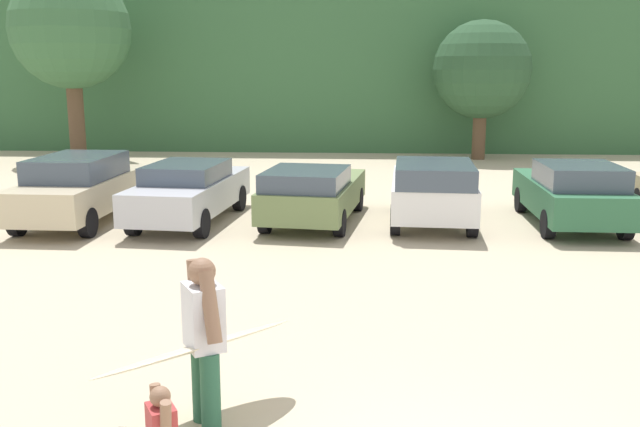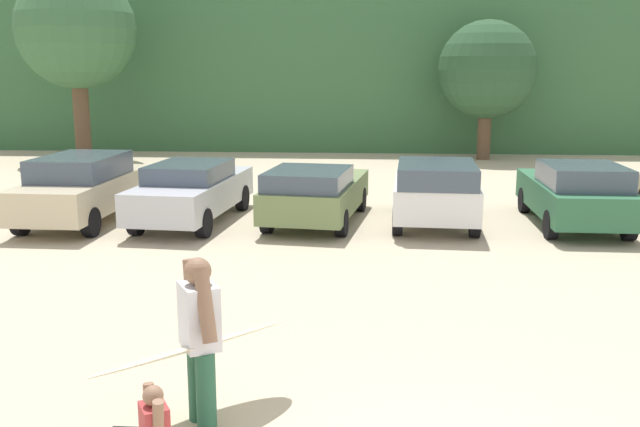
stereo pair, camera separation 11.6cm
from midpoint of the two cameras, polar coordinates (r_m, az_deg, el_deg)
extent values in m
cube|color=#38663D|center=(36.44, 5.15, 11.15)|extent=(108.00, 12.00, 6.65)
cylinder|color=brown|center=(29.29, -18.46, 7.05)|extent=(0.61, 0.61, 3.12)
sphere|color=#38663D|center=(29.26, -18.91, 13.84)|extent=(4.50, 4.50, 4.50)
cylinder|color=brown|center=(29.14, 13.15, 6.11)|extent=(0.52, 0.52, 1.90)
sphere|color=#284C2D|center=(29.02, 13.39, 11.18)|extent=(3.83, 3.83, 3.83)
cube|color=beige|center=(17.72, -18.23, 1.63)|extent=(1.89, 4.74, 0.74)
cube|color=#3F4C5B|center=(17.53, -18.49, 3.60)|extent=(1.69, 2.53, 0.52)
cylinder|color=black|center=(19.49, -18.48, 1.37)|extent=(0.24, 0.65, 0.65)
cylinder|color=black|center=(18.90, -14.09, 1.32)|extent=(0.24, 0.65, 0.65)
cylinder|color=black|center=(16.77, -22.73, -0.53)|extent=(0.24, 0.65, 0.65)
cylinder|color=black|center=(16.08, -17.75, -0.66)|extent=(0.24, 0.65, 0.65)
cube|color=silver|center=(17.02, -9.98, 1.58)|extent=(2.14, 4.79, 0.71)
cube|color=#3F4C5B|center=(16.77, -10.25, 3.35)|extent=(1.76, 2.30, 0.40)
cylinder|color=black|center=(18.76, -10.61, 1.38)|extent=(0.28, 0.66, 0.64)
cylinder|color=black|center=(18.29, -6.09, 1.26)|extent=(0.28, 0.66, 0.64)
cylinder|color=black|center=(15.97, -14.35, -0.56)|extent=(0.28, 0.66, 0.64)
cylinder|color=black|center=(15.42, -9.12, -0.77)|extent=(0.28, 0.66, 0.64)
cube|color=#6B7F4C|center=(16.82, -0.02, 1.51)|extent=(2.40, 4.54, 0.67)
cube|color=#3F4C5B|center=(15.78, -0.73, 2.82)|extent=(1.97, 2.34, 0.40)
cylinder|color=black|center=(18.43, -1.68, 1.33)|extent=(0.30, 0.62, 0.60)
cylinder|color=black|center=(18.13, 3.46, 1.14)|extent=(0.30, 0.62, 0.60)
cylinder|color=black|center=(15.70, -4.05, -0.50)|extent=(0.30, 0.62, 0.60)
cylinder|color=black|center=(15.35, 1.96, -0.76)|extent=(0.30, 0.62, 0.60)
cube|color=white|center=(16.85, 9.40, 1.60)|extent=(2.08, 4.22, 0.74)
cube|color=#3F4C5B|center=(15.90, 9.57, 3.19)|extent=(1.83, 2.56, 0.46)
cylinder|color=black|center=(18.24, 6.64, 1.26)|extent=(0.26, 0.68, 0.67)
cylinder|color=black|center=(18.30, 11.82, 1.12)|extent=(0.26, 0.68, 0.67)
cylinder|color=black|center=(15.57, 6.47, -0.52)|extent=(0.26, 0.68, 0.67)
cylinder|color=black|center=(15.64, 12.54, -0.67)|extent=(0.26, 0.68, 0.67)
cube|color=#2D6642|center=(17.43, 19.84, 1.26)|extent=(1.86, 4.41, 0.70)
cube|color=#3F4C5B|center=(16.69, 20.57, 2.85)|extent=(1.68, 2.10, 0.49)
cylinder|color=black|center=(18.69, 16.27, 1.05)|extent=(0.23, 0.63, 0.63)
cylinder|color=black|center=(19.07, 21.02, 0.95)|extent=(0.23, 0.63, 0.63)
cylinder|color=black|center=(15.92, 18.26, -0.85)|extent=(0.23, 0.63, 0.63)
cylinder|color=black|center=(16.37, 23.75, -0.93)|extent=(0.23, 0.63, 0.63)
cylinder|color=#26593F|center=(7.34, -8.68, -14.05)|extent=(0.20, 0.20, 0.85)
cylinder|color=#26593F|center=(7.60, -9.37, -13.12)|extent=(0.20, 0.20, 0.85)
cube|color=silver|center=(7.18, -9.22, -8.14)|extent=(0.50, 0.54, 0.65)
sphere|color=#8C664C|center=(7.04, -9.34, -4.59)|extent=(0.27, 0.27, 0.27)
cylinder|color=#8C664C|center=(6.91, -8.70, -7.42)|extent=(0.31, 0.40, 0.70)
cylinder|color=#8C664C|center=(7.35, -9.80, -6.30)|extent=(0.24, 0.28, 0.70)
sphere|color=#8C664C|center=(5.99, -12.71, -14.08)|extent=(0.17, 0.17, 0.17)
cylinder|color=#8C664C|center=(5.94, -12.29, -16.24)|extent=(0.16, 0.18, 0.44)
cylinder|color=#8C664C|center=(6.20, -12.95, -15.03)|extent=(0.15, 0.16, 0.44)
ellipsoid|color=beige|center=(7.41, -9.62, -10.50)|extent=(2.09, 2.10, 0.31)
camera|label=1|loc=(0.06, -89.70, 0.06)|focal=39.84mm
camera|label=2|loc=(0.06, 90.30, -0.06)|focal=39.84mm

